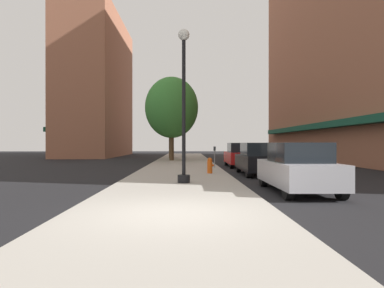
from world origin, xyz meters
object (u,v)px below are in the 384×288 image
(lamppost, at_px, (184,102))
(car_black, at_px, (258,159))
(car_silver, at_px, (298,168))
(parking_meter_near, at_px, (215,154))
(fire_hydrant, at_px, (210,165))
(tree_mid, at_px, (171,109))
(tree_near, at_px, (172,108))
(car_red, at_px, (240,155))

(lamppost, distance_m, car_black, 6.38)
(lamppost, height_order, car_silver, lamppost)
(parking_meter_near, bearing_deg, fire_hydrant, -97.94)
(tree_mid, xyz_separation_m, car_silver, (5.31, -24.08, -4.28))
(tree_near, height_order, car_silver, tree_near)
(car_red, bearing_deg, tree_mid, 113.97)
(fire_hydrant, height_order, tree_mid, tree_mid)
(car_silver, bearing_deg, car_black, 90.56)
(lamppost, height_order, parking_meter_near, lamppost)
(car_red, bearing_deg, lamppost, -110.30)
(car_silver, height_order, car_black, same)
(fire_hydrant, xyz_separation_m, car_silver, (2.52, -6.02, 0.29))
(tree_mid, bearing_deg, lamppost, -86.12)
(fire_hydrant, relative_size, parking_meter_near, 0.60)
(fire_hydrant, height_order, car_red, car_red)
(lamppost, relative_size, car_black, 1.37)
(lamppost, bearing_deg, parking_meter_near, 77.38)
(tree_near, relative_size, car_silver, 1.72)
(parking_meter_near, bearing_deg, lamppost, -102.62)
(lamppost, distance_m, car_red, 11.54)
(car_black, xyz_separation_m, car_red, (0.00, 6.10, 0.00))
(fire_hydrant, relative_size, car_silver, 0.18)
(car_red, bearing_deg, fire_hydrant, -111.93)
(fire_hydrant, relative_size, car_red, 0.18)
(car_silver, bearing_deg, tree_near, 105.07)
(car_black, bearing_deg, car_silver, -88.92)
(parking_meter_near, bearing_deg, car_black, -62.40)
(car_red, bearing_deg, parking_meter_near, -130.10)
(lamppost, relative_size, tree_near, 0.80)
(fire_hydrant, bearing_deg, parking_meter_near, 82.06)
(tree_mid, bearing_deg, tree_near, -86.49)
(lamppost, relative_size, car_silver, 1.37)
(tree_mid, relative_size, car_black, 1.72)
(tree_near, bearing_deg, lamppost, -86.02)
(tree_near, bearing_deg, parking_meter_near, -71.69)
(fire_hydrant, distance_m, tree_near, 14.26)
(tree_near, relative_size, car_black, 1.72)
(car_silver, distance_m, car_black, 6.39)
(parking_meter_near, height_order, car_silver, car_silver)
(car_silver, height_order, car_red, same)
(tree_mid, bearing_deg, car_black, -73.30)
(parking_meter_near, bearing_deg, tree_mid, 103.52)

